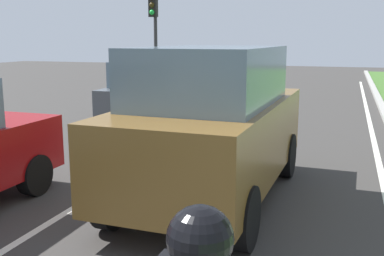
{
  "coord_description": "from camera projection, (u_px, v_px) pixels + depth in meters",
  "views": [
    {
      "loc": [
        2.93,
        2.52,
        2.4
      ],
      "look_at": [
        0.96,
        8.35,
        1.2
      ],
      "focal_mm": 43.22,
      "sensor_mm": 36.0,
      "label": 1
    }
  ],
  "objects": [
    {
      "name": "car_hatchback_far",
      "position": [
        149.0,
        93.0,
        13.06
      ],
      "size": [
        1.82,
        3.75,
        1.78
      ],
      "rotation": [
        0.0,
        0.0,
        0.03
      ],
      "color": "#474C51",
      "rests_on": "ground"
    },
    {
      "name": "lane_line_right_edge",
      "position": [
        374.0,
        141.0,
        10.92
      ],
      "size": [
        0.12,
        32.0,
        0.01
      ],
      "primitive_type": "cube",
      "color": "silver",
      "rests_on": "ground"
    },
    {
      "name": "traffic_light_overhead_left",
      "position": [
        154.0,
        24.0,
        18.32
      ],
      "size": [
        0.32,
        0.5,
        4.24
      ],
      "color": "#2D2D2D",
      "rests_on": "ground"
    },
    {
      "name": "ground_plane",
      "position": [
        226.0,
        132.0,
        12.05
      ],
      "size": [
        60.0,
        60.0,
        0.0
      ],
      "primitive_type": "plane",
      "color": "#383533"
    },
    {
      "name": "car_suv_ahead",
      "position": [
        212.0,
        123.0,
        6.79
      ],
      "size": [
        2.08,
        4.55,
        2.28
      ],
      "rotation": [
        0.0,
        0.0,
        -0.03
      ],
      "color": "brown",
      "rests_on": "ground"
    },
    {
      "name": "lane_line_center",
      "position": [
        201.0,
        130.0,
        12.27
      ],
      "size": [
        0.12,
        32.0,
        0.01
      ],
      "primitive_type": "cube",
      "color": "silver",
      "rests_on": "ground"
    }
  ]
}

